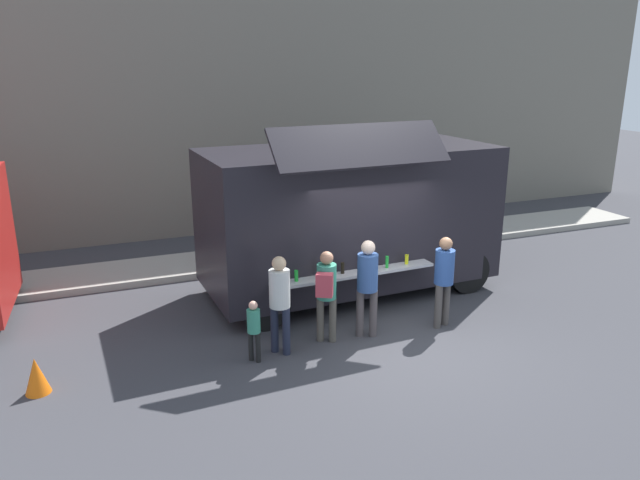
# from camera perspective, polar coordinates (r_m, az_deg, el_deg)

# --- Properties ---
(ground_plane) EXTENTS (60.00, 60.00, 0.00)m
(ground_plane) POSITION_cam_1_polar(r_m,az_deg,el_deg) (10.68, 7.85, -9.39)
(ground_plane) COLOR #38383D
(curb_strip) EXTENTS (28.00, 1.60, 0.15)m
(curb_strip) POSITION_cam_1_polar(r_m,az_deg,el_deg) (14.21, -16.76, -2.90)
(curb_strip) COLOR #9E998E
(curb_strip) RESTS_ON ground
(building_behind) EXTENTS (32.00, 2.40, 7.51)m
(building_behind) POSITION_cam_1_polar(r_m,az_deg,el_deg) (17.45, -15.80, 13.10)
(building_behind) COLOR slate
(building_behind) RESTS_ON ground
(food_truck_main) EXTENTS (5.91, 3.33, 3.60)m
(food_truck_main) POSITION_cam_1_polar(r_m,az_deg,el_deg) (12.28, 2.82, 2.35)
(food_truck_main) COLOR black
(food_truck_main) RESTS_ON ground
(traffic_cone_orange) EXTENTS (0.36, 0.36, 0.55)m
(traffic_cone_orange) POSITION_cam_1_polar(r_m,az_deg,el_deg) (9.86, -25.14, -11.49)
(traffic_cone_orange) COLOR orange
(traffic_cone_orange) RESTS_ON ground
(trash_bin) EXTENTS (0.60, 0.60, 0.98)m
(trash_bin) POSITION_cam_1_polar(r_m,az_deg,el_deg) (16.21, 10.80, 1.48)
(trash_bin) COLOR #306137
(trash_bin) RESTS_ON ground
(customer_front_ordering) EXTENTS (0.36, 0.36, 1.75)m
(customer_front_ordering) POSITION_cam_1_polar(r_m,az_deg,el_deg) (10.39, 4.48, -3.78)
(customer_front_ordering) COLOR #4C4444
(customer_front_ordering) RESTS_ON ground
(customer_mid_with_backpack) EXTENTS (0.45, 0.53, 1.62)m
(customer_mid_with_backpack) POSITION_cam_1_polar(r_m,az_deg,el_deg) (10.15, 0.59, -4.53)
(customer_mid_with_backpack) COLOR #4F4A41
(customer_mid_with_backpack) RESTS_ON ground
(customer_rear_waiting) EXTENTS (0.34, 0.34, 1.67)m
(customer_rear_waiting) POSITION_cam_1_polar(r_m,az_deg,el_deg) (9.80, -3.82, -5.31)
(customer_rear_waiting) COLOR #1E2336
(customer_rear_waiting) RESTS_ON ground
(customer_extra_browsing) EXTENTS (0.34, 0.34, 1.68)m
(customer_extra_browsing) POSITION_cam_1_polar(r_m,az_deg,el_deg) (10.98, 11.60, -3.14)
(customer_extra_browsing) COLOR #48433F
(customer_extra_browsing) RESTS_ON ground
(child_near_queue) EXTENTS (0.21, 0.21, 1.04)m
(child_near_queue) POSITION_cam_1_polar(r_m,az_deg,el_deg) (9.72, -6.25, -8.02)
(child_near_queue) COLOR black
(child_near_queue) RESTS_ON ground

